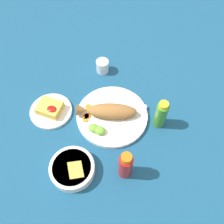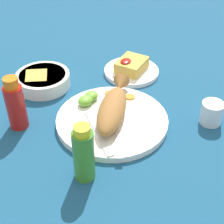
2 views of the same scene
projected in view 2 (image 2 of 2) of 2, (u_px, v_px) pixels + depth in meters
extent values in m
plane|color=navy|center=(112.00, 123.00, 0.94)|extent=(4.00, 4.00, 0.00)
cylinder|color=white|center=(112.00, 120.00, 0.93)|extent=(0.30, 0.30, 0.02)
ellipsoid|color=#996633|center=(112.00, 110.00, 0.91)|extent=(0.22, 0.13, 0.05)
cone|color=#996633|center=(120.00, 85.00, 1.01)|extent=(0.06, 0.06, 0.05)
cube|color=silver|center=(117.00, 124.00, 0.90)|extent=(0.10, 0.07, 0.00)
cube|color=silver|center=(119.00, 148.00, 0.83)|extent=(0.07, 0.05, 0.00)
cube|color=silver|center=(93.00, 124.00, 0.90)|extent=(0.08, 0.10, 0.00)
cube|color=silver|center=(106.00, 147.00, 0.84)|extent=(0.06, 0.07, 0.00)
cylinder|color=orange|center=(131.00, 97.00, 1.00)|extent=(0.03, 0.03, 0.00)
cylinder|color=orange|center=(114.00, 95.00, 1.01)|extent=(0.03, 0.03, 0.00)
cylinder|color=orange|center=(114.00, 94.00, 1.01)|extent=(0.03, 0.03, 0.00)
cylinder|color=orange|center=(108.00, 93.00, 1.02)|extent=(0.02, 0.02, 0.00)
ellipsoid|color=#6BB233|center=(91.00, 96.00, 0.99)|extent=(0.04, 0.04, 0.02)
ellipsoid|color=#6BB233|center=(85.00, 101.00, 0.97)|extent=(0.05, 0.04, 0.02)
cylinder|color=#B21914|center=(16.00, 107.00, 0.89)|extent=(0.05, 0.05, 0.12)
cylinder|color=orange|center=(11.00, 83.00, 0.85)|extent=(0.04, 0.04, 0.03)
cylinder|color=#3D8428|center=(84.00, 156.00, 0.75)|extent=(0.05, 0.05, 0.13)
cylinder|color=yellow|center=(82.00, 130.00, 0.70)|extent=(0.04, 0.04, 0.02)
cylinder|color=silver|center=(212.00, 113.00, 0.92)|extent=(0.06, 0.06, 0.06)
cylinder|color=white|center=(210.00, 118.00, 0.93)|extent=(0.05, 0.05, 0.03)
cylinder|color=white|center=(131.00, 72.00, 1.14)|extent=(0.18, 0.18, 0.01)
cube|color=gold|center=(132.00, 65.00, 1.12)|extent=(0.10, 0.08, 0.04)
ellipsoid|color=#AD140F|center=(126.00, 61.00, 1.10)|extent=(0.04, 0.03, 0.01)
cylinder|color=white|center=(43.00, 80.00, 1.07)|extent=(0.17, 0.17, 0.04)
cylinder|color=olive|center=(42.00, 76.00, 1.06)|extent=(0.14, 0.14, 0.01)
cube|color=gold|center=(36.00, 78.00, 1.03)|extent=(0.10, 0.09, 0.02)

